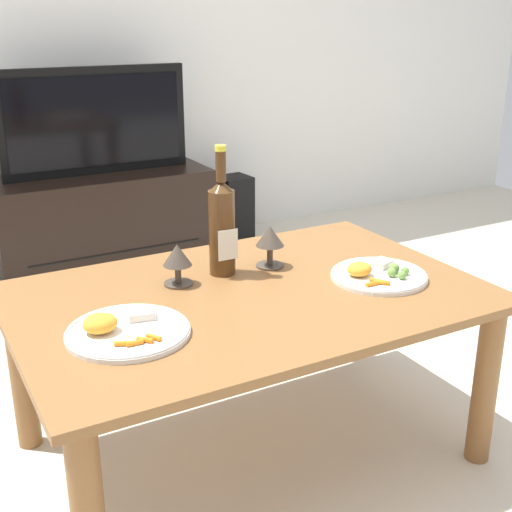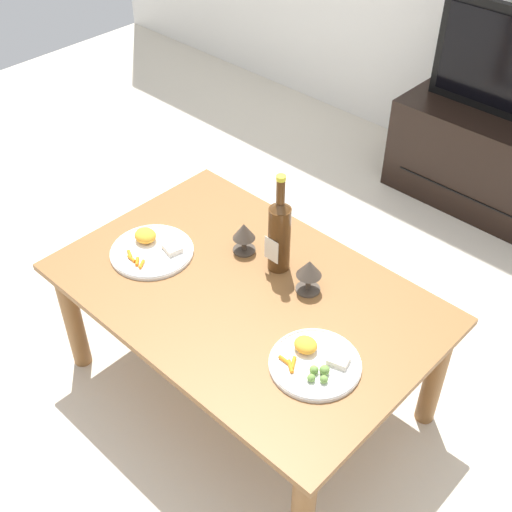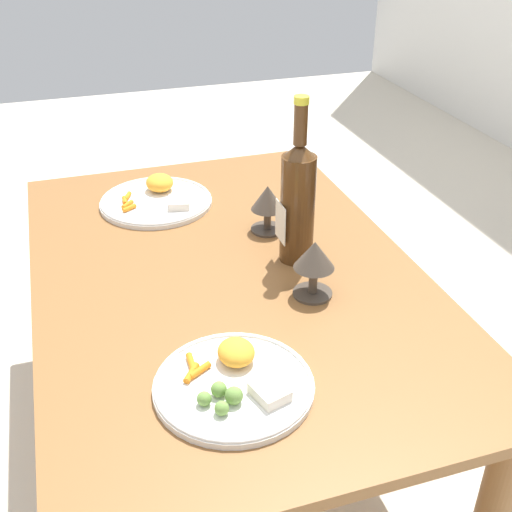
% 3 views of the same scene
% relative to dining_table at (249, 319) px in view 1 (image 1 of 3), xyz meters
% --- Properties ---
extents(ground_plane, '(6.40, 6.40, 0.00)m').
position_rel_dining_table_xyz_m(ground_plane, '(0.00, 0.00, -0.43)').
color(ground_plane, beige).
extents(dining_table, '(1.27, 0.84, 0.51)m').
position_rel_dining_table_xyz_m(dining_table, '(0.00, 0.00, 0.00)').
color(dining_table, brown).
rests_on(dining_table, ground_plane).
extents(tv_stand, '(1.06, 0.46, 0.49)m').
position_rel_dining_table_xyz_m(tv_stand, '(0.09, 1.73, -0.19)').
color(tv_stand, black).
rests_on(tv_stand, ground_plane).
extents(tv_screen, '(0.91, 0.05, 0.51)m').
position_rel_dining_table_xyz_m(tv_screen, '(0.09, 1.73, 0.31)').
color(tv_screen, black).
rests_on(tv_screen, tv_stand).
extents(floor_speaker, '(0.18, 0.18, 0.38)m').
position_rel_dining_table_xyz_m(floor_speaker, '(0.85, 1.76, -0.24)').
color(floor_speaker, black).
rests_on(floor_speaker, ground_plane).
extents(wine_bottle, '(0.08, 0.08, 0.38)m').
position_rel_dining_table_xyz_m(wine_bottle, '(0.00, 0.17, 0.23)').
color(wine_bottle, '#4C2D14').
rests_on(wine_bottle, dining_table).
extents(goblet_left, '(0.08, 0.08, 0.12)m').
position_rel_dining_table_xyz_m(goblet_left, '(-0.15, 0.15, 0.16)').
color(goblet_left, '#473D33').
rests_on(goblet_left, dining_table).
extents(goblet_right, '(0.08, 0.08, 0.13)m').
position_rel_dining_table_xyz_m(goblet_right, '(0.15, 0.15, 0.17)').
color(goblet_right, '#473D33').
rests_on(goblet_right, dining_table).
extents(dinner_plate_left, '(0.30, 0.30, 0.06)m').
position_rel_dining_table_xyz_m(dinner_plate_left, '(-0.38, -0.09, 0.09)').
color(dinner_plate_left, white).
rests_on(dinner_plate_left, dining_table).
extents(dinner_plate_right, '(0.28, 0.28, 0.05)m').
position_rel_dining_table_xyz_m(dinner_plate_right, '(0.37, -0.09, 0.09)').
color(dinner_plate_right, white).
rests_on(dinner_plate_right, dining_table).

